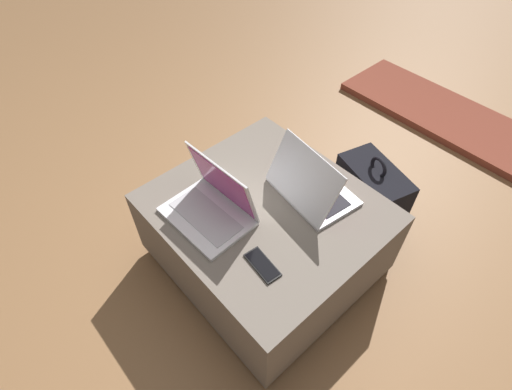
# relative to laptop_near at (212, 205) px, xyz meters

# --- Properties ---
(ground_plane) EXTENTS (14.00, 14.00, 0.00)m
(ground_plane) POSITION_rel_laptop_near_xyz_m (0.11, 0.18, -0.46)
(ground_plane) COLOR olive
(ottoman) EXTENTS (0.86, 0.79, 0.40)m
(ottoman) POSITION_rel_laptop_near_xyz_m (0.11, 0.18, -0.25)
(ottoman) COLOR #3D3832
(ottoman) RESTS_ON ground_plane
(laptop_near) EXTENTS (0.34, 0.26, 0.25)m
(laptop_near) POSITION_rel_laptop_near_xyz_m (0.00, 0.00, 0.00)
(laptop_near) COLOR silver
(laptop_near) RESTS_ON ottoman
(laptop_far) EXTENTS (0.36, 0.28, 0.23)m
(laptop_far) POSITION_rel_laptop_near_xyz_m (0.18, 0.35, -0.00)
(laptop_far) COLOR silver
(laptop_far) RESTS_ON ottoman
(cell_phone) EXTENTS (0.15, 0.08, 0.01)m
(cell_phone) POSITION_rel_laptop_near_xyz_m (0.30, -0.02, -0.05)
(cell_phone) COLOR black
(cell_phone) RESTS_ON ottoman
(backpack) EXTENTS (0.38, 0.31, 0.46)m
(backpack) POSITION_rel_laptop_near_xyz_m (0.28, 0.70, -0.27)
(backpack) COLOR black
(backpack) RESTS_ON ground_plane
(fireplace_hearth) EXTENTS (1.40, 0.50, 0.04)m
(fireplace_hearth) POSITION_rel_laptop_near_xyz_m (0.11, 1.81, -0.43)
(fireplace_hearth) COLOR brown
(fireplace_hearth) RESTS_ON ground_plane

